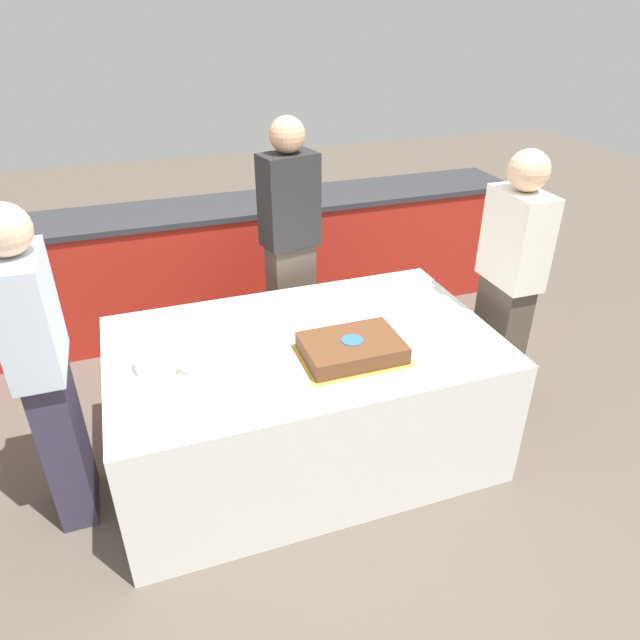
{
  "coord_description": "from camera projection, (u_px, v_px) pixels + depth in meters",
  "views": [
    {
      "loc": [
        -0.72,
        -2.32,
        2.23
      ],
      "look_at": [
        0.09,
        0.0,
        0.83
      ],
      "focal_mm": 32.0,
      "sensor_mm": 36.0,
      "label": 1
    }
  ],
  "objects": [
    {
      "name": "ground_plane",
      "position": [
        305.0,
        450.0,
        3.21
      ],
      "size": [
        14.0,
        14.0,
        0.0
      ],
      "primitive_type": "plane",
      "color": "brown"
    },
    {
      "name": "back_counter",
      "position": [
        238.0,
        262.0,
        4.34
      ],
      "size": [
        4.4,
        0.58,
        0.92
      ],
      "color": "#A82319",
      "rests_on": "ground_plane"
    },
    {
      "name": "dining_table",
      "position": [
        305.0,
        398.0,
        3.03
      ],
      "size": [
        1.92,
        1.16,
        0.73
      ],
      "color": "silver",
      "rests_on": "ground_plane"
    },
    {
      "name": "cake",
      "position": [
        352.0,
        348.0,
        2.7
      ],
      "size": [
        0.5,
        0.37,
        0.09
      ],
      "color": "gold",
      "rests_on": "dining_table"
    },
    {
      "name": "plate_stack",
      "position": [
        157.0,
        361.0,
        2.61
      ],
      "size": [
        0.2,
        0.2,
        0.09
      ],
      "color": "white",
      "rests_on": "dining_table"
    },
    {
      "name": "wine_glass",
      "position": [
        187.0,
        355.0,
        2.51
      ],
      "size": [
        0.06,
        0.06,
        0.18
      ],
      "color": "white",
      "rests_on": "dining_table"
    },
    {
      "name": "side_plate_near_cake",
      "position": [
        318.0,
        324.0,
        2.99
      ],
      "size": [
        0.19,
        0.19,
        0.0
      ],
      "color": "white",
      "rests_on": "dining_table"
    },
    {
      "name": "side_plate_right_edge",
      "position": [
        375.0,
        314.0,
        3.08
      ],
      "size": [
        0.19,
        0.19,
        0.0
      ],
      "color": "white",
      "rests_on": "dining_table"
    },
    {
      "name": "person_cutting_cake",
      "position": [
        290.0,
        250.0,
        3.48
      ],
      "size": [
        0.36,
        0.26,
        1.66
      ],
      "rotation": [
        0.0,
        0.0,
        -2.93
      ],
      "color": "#4C4238",
      "rests_on": "ground_plane"
    },
    {
      "name": "person_seated_left",
      "position": [
        44.0,
        371.0,
        2.47
      ],
      "size": [
        0.21,
        0.4,
        1.56
      ],
      "rotation": [
        0.0,
        0.0,
        1.57
      ],
      "color": "#383347",
      "rests_on": "ground_plane"
    },
    {
      "name": "person_seated_right",
      "position": [
        507.0,
        288.0,
        3.14
      ],
      "size": [
        0.21,
        0.36,
        1.58
      ],
      "rotation": [
        0.0,
        0.0,
        -1.57
      ],
      "color": "#4C4238",
      "rests_on": "ground_plane"
    }
  ]
}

